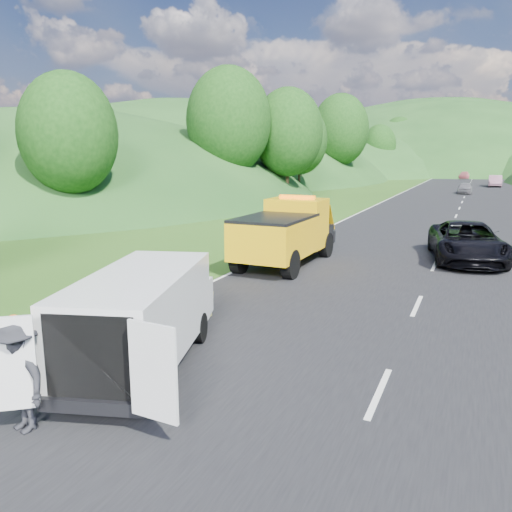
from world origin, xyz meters
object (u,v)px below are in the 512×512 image
at_px(worker, 24,431).
at_px(suitcase, 125,296).
at_px(child, 208,316).
at_px(woman, 139,320).
at_px(passing_suv, 465,261).
at_px(tow_truck, 287,232).
at_px(white_van, 143,313).

bearing_deg(worker, suitcase, 127.86).
xyz_separation_m(child, worker, (0.16, -6.31, 0.00)).
height_order(woman, suitcase, woman).
height_order(child, passing_suv, passing_suv).
relative_size(woman, suitcase, 2.94).
bearing_deg(passing_suv, woman, -133.37).
distance_m(woman, worker, 5.59).
bearing_deg(passing_suv, suitcase, -139.75).
relative_size(tow_truck, passing_suv, 1.09).
xyz_separation_m(white_van, child, (-0.42, 3.41, -1.16)).
bearing_deg(white_van, suitcase, 116.61).
xyz_separation_m(tow_truck, worker, (0.54, -13.46, -1.33)).
height_order(tow_truck, passing_suv, tow_truck).
bearing_deg(child, passing_suv, 90.30).
height_order(white_van, passing_suv, white_van).
xyz_separation_m(tow_truck, white_van, (0.80, -10.56, -0.18)).
height_order(white_van, worker, white_van).
xyz_separation_m(tow_truck, passing_suv, (6.67, 3.65, -1.33)).
xyz_separation_m(woman, suitcase, (-1.24, 0.97, 0.27)).
relative_size(white_van, passing_suv, 1.06).
distance_m(tow_truck, white_van, 10.59).
bearing_deg(suitcase, woman, -38.02).
bearing_deg(white_van, child, 80.06).
relative_size(tow_truck, worker, 3.44).
bearing_deg(child, suitcase, -148.93).
xyz_separation_m(tow_truck, child, (0.38, -7.15, -1.33)).
bearing_deg(woman, white_van, -158.87).
height_order(white_van, child, white_van).
bearing_deg(worker, child, 104.10).
distance_m(white_van, passing_suv, 15.42).
relative_size(suitcase, passing_suv, 0.09).
bearing_deg(child, tow_truck, 123.53).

